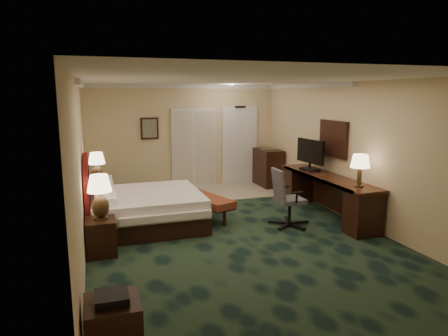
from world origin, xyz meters
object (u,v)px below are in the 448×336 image
object	(u,v)px
lamp_far	(97,168)
minibar	(268,168)
desk	(326,196)
desk_chair	(290,197)
nightstand_far	(99,197)
bed	(147,209)
lamp_near	(100,197)
bed_bench	(207,207)
nightstand_near	(101,237)
tv	(310,155)
side_table	(113,328)

from	to	relation	value
lamp_far	minibar	size ratio (longest dim) A/B	0.65
desk	desk_chair	distance (m)	1.08
nightstand_far	minibar	xyz separation A→B (m)	(4.42, 1.06, 0.19)
bed	lamp_near	size ratio (longest dim) A/B	2.89
desk	minibar	xyz separation A→B (m)	(0.02, 2.88, 0.08)
desk	bed_bench	bearing A→B (deg)	165.84
nightstand_near	minibar	distance (m)	5.68
nightstand_far	minibar	world-z (taller)	minibar
bed	lamp_far	bearing A→B (deg)	122.87
minibar	tv	bearing A→B (deg)	-90.94
bed_bench	side_table	size ratio (longest dim) A/B	2.42
lamp_far	minibar	world-z (taller)	lamp_far
lamp_far	desk	size ratio (longest dim) A/B	0.23
minibar	lamp_near	bearing A→B (deg)	-141.65
desk_chair	desk	bearing A→B (deg)	20.18
side_table	desk	world-z (taller)	desk
lamp_near	lamp_far	xyz separation A→B (m)	(0.00, 2.43, 0.03)
bed_bench	desk_chair	size ratio (longest dim) A/B	1.21
side_table	lamp_far	bearing A→B (deg)	90.28
nightstand_near	bed_bench	xyz separation A→B (m)	(2.06, 1.25, -0.05)
minibar	nightstand_far	bearing A→B (deg)	-166.49
nightstand_near	tv	size ratio (longest dim) A/B	0.64
desk	minibar	world-z (taller)	minibar
desk	side_table	bearing A→B (deg)	-143.42
tv	desk_chair	bearing A→B (deg)	-141.20
lamp_near	side_table	bearing A→B (deg)	-89.44
bed	bed_bench	bearing A→B (deg)	4.29
lamp_near	desk	xyz separation A→B (m)	(4.41, 0.62, -0.49)
bed	bed_bench	distance (m)	1.21
bed	desk	bearing A→B (deg)	-8.07
side_table	nightstand_near	bearing A→B (deg)	90.94
desk	desk_chair	world-z (taller)	desk_chair
desk	desk_chair	size ratio (longest dim) A/B	2.60
desk	lamp_near	bearing A→B (deg)	-171.96
desk_chair	minibar	xyz separation A→B (m)	(1.03, 3.24, -0.06)
lamp_near	minibar	distance (m)	5.66
side_table	desk	bearing A→B (deg)	36.58
tv	lamp_far	bearing A→B (deg)	158.62
bed	minibar	size ratio (longest dim) A/B	2.02
minibar	side_table	bearing A→B (deg)	-125.66
lamp_far	bed_bench	bearing A→B (deg)	-30.67
nightstand_near	bed_bench	distance (m)	2.41
desk	desk_chair	bearing A→B (deg)	-160.59
bed	lamp_near	xyz separation A→B (m)	(-0.84, -1.13, 0.59)
tv	nightstand_far	bearing A→B (deg)	158.50
lamp_near	side_table	distance (m)	2.70
lamp_near	desk	world-z (taller)	lamp_near
lamp_near	bed_bench	world-z (taller)	lamp_near
lamp_near	desk_chair	distance (m)	3.42
nightstand_far	lamp_far	distance (m)	0.63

